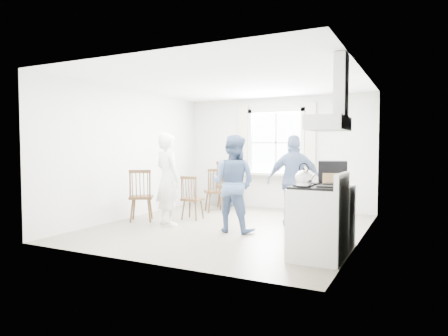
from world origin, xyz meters
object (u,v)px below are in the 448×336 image
windsor_chair_b (190,193)px  person_mid (233,183)px  windsor_chair_a (216,185)px  gas_stove (318,222)px  low_cabinet (335,216)px  person_right (294,181)px  person_left (168,179)px  stereo_stack (333,173)px  windsor_chair_c (141,190)px

windsor_chair_b → person_mid: 1.38m
windsor_chair_a → windsor_chair_b: bearing=-90.9°
gas_stove → low_cabinet: (0.07, 0.70, -0.03)m
gas_stove → person_right: 2.14m
low_cabinet → windsor_chair_b: (-2.98, 0.91, 0.09)m
gas_stove → person_mid: person_mid is taller
windsor_chair_b → person_right: person_right is taller
person_left → gas_stove: bearing=-175.4°
person_left → person_mid: bearing=-155.6°
person_mid → person_right: person_right is taller
stereo_stack → low_cabinet: bearing=62.6°
windsor_chair_b → person_mid: bearing=-25.7°
gas_stove → windsor_chair_b: bearing=151.0°
stereo_stack → windsor_chair_a: (-2.94, 2.02, -0.48)m
stereo_stack → windsor_chair_a: size_ratio=0.46×
gas_stove → windsor_chair_a: (-2.90, 2.67, 0.11)m
windsor_chair_b → windsor_chair_a: bearing=89.1°
windsor_chair_a → person_left: 1.70m
person_left → windsor_chair_b: bearing=-76.4°
low_cabinet → person_mid: bearing=169.5°
stereo_stack → windsor_chair_c: size_ratio=0.44×
gas_stove → windsor_chair_b: 3.33m
person_mid → gas_stove: bearing=150.5°
stereo_stack → windsor_chair_a: bearing=145.5°
stereo_stack → windsor_chair_b: bearing=161.9°
person_mid → person_right: 1.20m
low_cabinet → person_mid: 1.83m
low_cabinet → windsor_chair_b: 3.12m
stereo_stack → person_left: bearing=173.6°
windsor_chair_a → windsor_chair_c: size_ratio=0.96×
person_left → windsor_chair_a: bearing=-71.2°
gas_stove → person_left: (-3.01, 0.99, 0.37)m
windsor_chair_c → windsor_chair_a: bearing=65.0°
stereo_stack → person_right: (-0.93, 1.27, -0.24)m
person_left → person_right: (2.12, 0.93, -0.02)m
gas_stove → low_cabinet: bearing=84.3°
stereo_stack → person_mid: (-1.74, 0.38, -0.25)m
person_left → person_mid: 1.32m
person_left → person_right: bearing=-133.7°
gas_stove → low_cabinet: gas_stove is taller
windsor_chair_b → person_right: size_ratio=0.53×
low_cabinet → windsor_chair_c: size_ratio=0.88×
person_mid → person_right: bearing=-130.3°
stereo_stack → person_mid: person_mid is taller
person_right → windsor_chair_c: bearing=-0.7°
low_cabinet → person_left: 3.12m
gas_stove → person_left: person_left is taller
gas_stove → windsor_chair_c: bearing=164.5°
stereo_stack → person_mid: 1.79m
gas_stove → windsor_chair_c: (-3.66, 1.02, 0.14)m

